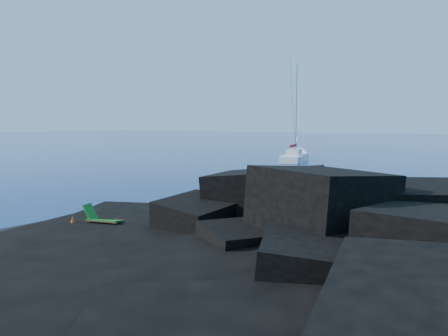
{
  "coord_description": "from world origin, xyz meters",
  "views": [
    {
      "loc": [
        19.29,
        -12.65,
        5.25
      ],
      "look_at": [
        2.77,
        13.55,
        2.0
      ],
      "focal_mm": 35.0,
      "sensor_mm": 36.0,
      "label": 1
    }
  ],
  "objects": [
    {
      "name": "ground",
      "position": [
        0.0,
        0.0,
        0.0
      ],
      "size": [
        400.0,
        400.0,
        0.0
      ],
      "primitive_type": "plane",
      "color": "#040E3B",
      "rests_on": "ground"
    },
    {
      "name": "headland",
      "position": [
        13.0,
        3.0,
        0.0
      ],
      "size": [
        24.0,
        24.0,
        3.6
      ],
      "primitive_type": null,
      "color": "black",
      "rests_on": "ground"
    },
    {
      "name": "beach",
      "position": [
        4.5,
        0.5,
        0.0
      ],
      "size": [
        9.08,
        6.86,
        0.7
      ],
      "primitive_type": "cube",
      "rotation": [
        0.0,
        0.0,
        -0.1
      ],
      "color": "black",
      "rests_on": "ground"
    },
    {
      "name": "surf_foam",
      "position": [
        5.0,
        5.0,
        0.0
      ],
      "size": [
        10.0,
        8.0,
        0.06
      ],
      "primitive_type": null,
      "color": "white",
      "rests_on": "ground"
    },
    {
      "name": "sailboat",
      "position": [
        -4.09,
        42.51,
        0.0
      ],
      "size": [
        5.45,
        12.75,
        13.08
      ],
      "primitive_type": null,
      "rotation": [
        0.0,
        0.0,
        0.23
      ],
      "color": "white",
      "rests_on": "ground"
    },
    {
      "name": "deck_chair",
      "position": [
        4.0,
        1.2,
        0.95
      ],
      "size": [
        1.88,
        1.17,
        1.2
      ],
      "primitive_type": null,
      "rotation": [
        0.0,
        0.0,
        0.25
      ],
      "color": "#197424",
      "rests_on": "beach"
    },
    {
      "name": "towel",
      "position": [
        4.95,
        0.53,
        0.37
      ],
      "size": [
        2.04,
        1.43,
        0.05
      ],
      "primitive_type": "cube",
      "rotation": [
        0.0,
        0.0,
        0.32
      ],
      "color": "white",
      "rests_on": "beach"
    },
    {
      "name": "sunbather",
      "position": [
        4.95,
        0.53,
        0.51
      ],
      "size": [
        1.69,
        0.91,
        0.22
      ],
      "primitive_type": null,
      "rotation": [
        0.0,
        0.0,
        0.32
      ],
      "color": "#AE7D5B",
      "rests_on": "towel"
    },
    {
      "name": "marker_cone",
      "position": [
        2.78,
        0.39,
        0.65
      ],
      "size": [
        0.48,
        0.48,
        0.59
      ],
      "primitive_type": "cone",
      "rotation": [
        0.0,
        0.0,
        0.28
      ],
      "color": "red",
      "rests_on": "beach"
    }
  ]
}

